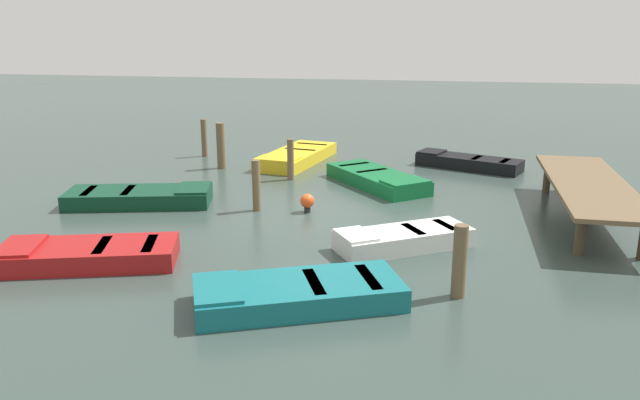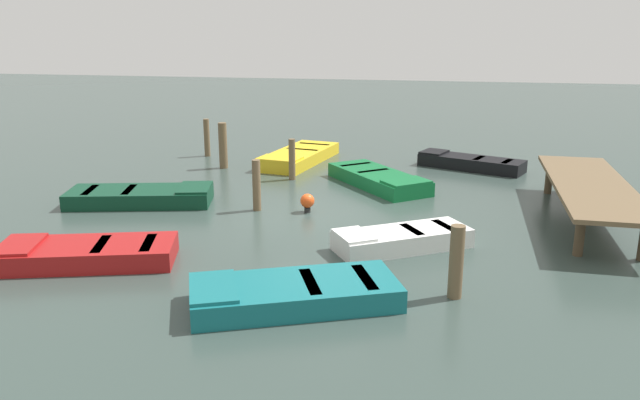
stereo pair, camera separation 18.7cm
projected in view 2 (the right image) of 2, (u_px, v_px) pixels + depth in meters
The scene contains 15 objects.
ground_plane at pixel (320, 213), 15.84m from camera, with size 80.00×80.00×0.00m, color #33423D.
dock_segment at pixel (591, 187), 14.99m from camera, with size 6.39×1.87×0.95m.
rowboat_teal at pixel (293, 293), 10.62m from camera, with size 2.72×3.78×0.46m.
rowboat_green at pixel (379, 179), 18.50m from camera, with size 3.68×3.36×0.46m.
rowboat_white at pixel (401, 239), 13.31m from camera, with size 2.45×3.01×0.46m.
rowboat_red at pixel (87, 253), 12.48m from camera, with size 2.28×3.60×0.46m.
rowboat_yellow at pixel (298, 156), 21.67m from camera, with size 4.20×2.17×0.46m.
rowboat_black at pixel (470, 162), 20.69m from camera, with size 2.23×3.52×0.46m.
rowboat_dark_green at pixel (141, 196), 16.64m from camera, with size 2.24×3.93×0.46m.
mooring_piling_near_left at pixel (292, 159), 19.14m from camera, with size 0.20×0.20×1.26m, color brown.
mooring_piling_near_right at pixel (257, 185), 15.94m from camera, with size 0.21×0.21×1.32m, color brown.
mooring_piling_mid_left at pixel (207, 138), 22.59m from camera, with size 0.20×0.20×1.34m, color brown.
mooring_piling_mid_right at pixel (456, 262), 10.79m from camera, with size 0.25×0.25×1.31m, color brown.
mooring_piling_center at pixel (223, 146), 20.67m from camera, with size 0.27×0.27×1.51m, color brown.
marker_buoy at pixel (307, 201), 15.87m from camera, with size 0.36×0.36×0.48m.
Camera 2 is at (14.87, 3.01, 4.58)m, focal length 35.33 mm.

